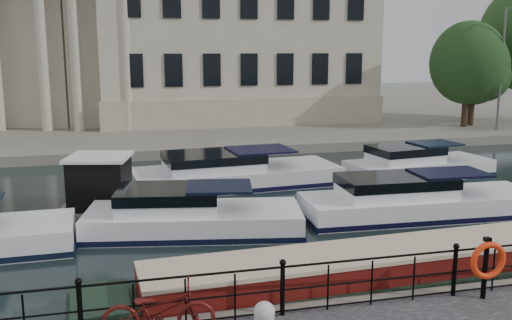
{
  "coord_description": "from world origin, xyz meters",
  "views": [
    {
      "loc": [
        -3.2,
        -12.79,
        5.99
      ],
      "look_at": [
        0.5,
        2.0,
        3.0
      ],
      "focal_mm": 40.0,
      "sensor_mm": 36.0,
      "label": 1
    }
  ],
  "objects_px": {
    "bicycle": "(158,311)",
    "life_ring_post": "(488,261)",
    "harbour_hut": "(100,186)",
    "mooring_bollard": "(264,318)",
    "narrowboat": "(387,279)"
  },
  "relations": [
    {
      "from": "bicycle",
      "to": "harbour_hut",
      "type": "bearing_deg",
      "value": 13.64
    },
    {
      "from": "bicycle",
      "to": "harbour_hut",
      "type": "relative_size",
      "value": 0.62
    },
    {
      "from": "life_ring_post",
      "to": "narrowboat",
      "type": "height_order",
      "value": "life_ring_post"
    },
    {
      "from": "mooring_bollard",
      "to": "narrowboat",
      "type": "bearing_deg",
      "value": 30.25
    },
    {
      "from": "bicycle",
      "to": "narrowboat",
      "type": "bearing_deg",
      "value": -64.2
    },
    {
      "from": "bicycle",
      "to": "life_ring_post",
      "type": "distance_m",
      "value": 7.12
    },
    {
      "from": "bicycle",
      "to": "mooring_bollard",
      "type": "height_order",
      "value": "bicycle"
    },
    {
      "from": "narrowboat",
      "to": "harbour_hut",
      "type": "xyz_separation_m",
      "value": [
        -7.0,
        9.33,
        0.59
      ]
    },
    {
      "from": "narrowboat",
      "to": "harbour_hut",
      "type": "distance_m",
      "value": 11.67
    },
    {
      "from": "mooring_bollard",
      "to": "harbour_hut",
      "type": "xyz_separation_m",
      "value": [
        -3.27,
        11.5,
        0.11
      ]
    },
    {
      "from": "life_ring_post",
      "to": "harbour_hut",
      "type": "bearing_deg",
      "value": 126.68
    },
    {
      "from": "life_ring_post",
      "to": "narrowboat",
      "type": "relative_size",
      "value": 0.09
    },
    {
      "from": "harbour_hut",
      "to": "life_ring_post",
      "type": "bearing_deg",
      "value": -40.34
    },
    {
      "from": "mooring_bollard",
      "to": "life_ring_post",
      "type": "relative_size",
      "value": 0.45
    },
    {
      "from": "bicycle",
      "to": "life_ring_post",
      "type": "height_order",
      "value": "life_ring_post"
    }
  ]
}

